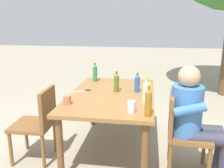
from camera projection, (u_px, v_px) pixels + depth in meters
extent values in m
plane|color=gray|center=(112.00, 149.00, 3.18)|extent=(24.00, 24.00, 0.00)
cube|color=olive|center=(112.00, 95.00, 2.99)|extent=(1.57, 1.00, 0.04)
cylinder|color=brown|center=(92.00, 103.00, 3.83)|extent=(0.07, 0.07, 0.71)
cylinder|color=brown|center=(60.00, 149.00, 2.47)|extent=(0.07, 0.07, 0.71)
cylinder|color=brown|center=(147.00, 106.00, 3.70)|extent=(0.07, 0.07, 0.71)
cylinder|color=brown|center=(144.00, 156.00, 2.35)|extent=(0.07, 0.07, 0.71)
cube|color=brown|center=(189.00, 135.00, 2.60)|extent=(0.47, 0.47, 0.04)
cube|color=brown|center=(171.00, 113.00, 2.59)|extent=(0.42, 0.07, 0.42)
cylinder|color=brown|center=(209.00, 167.00, 2.44)|extent=(0.04, 0.04, 0.41)
cylinder|color=brown|center=(204.00, 148.00, 2.80)|extent=(0.04, 0.04, 0.41)
cylinder|color=brown|center=(170.00, 162.00, 2.52)|extent=(0.04, 0.04, 0.41)
cylinder|color=brown|center=(170.00, 144.00, 2.88)|extent=(0.04, 0.04, 0.41)
cube|color=brown|center=(33.00, 125.00, 2.86)|extent=(0.45, 0.45, 0.04)
cube|color=brown|center=(48.00, 107.00, 2.78)|extent=(0.42, 0.05, 0.42)
cylinder|color=brown|center=(26.00, 134.00, 3.12)|extent=(0.04, 0.04, 0.41)
cylinder|color=brown|center=(11.00, 150.00, 2.76)|extent=(0.04, 0.04, 0.41)
cylinder|color=brown|center=(55.00, 136.00, 3.08)|extent=(0.04, 0.04, 0.41)
cylinder|color=brown|center=(43.00, 152.00, 2.71)|extent=(0.04, 0.04, 0.41)
cylinder|color=#3D70B2|center=(186.00, 110.00, 2.54)|extent=(0.32, 0.32, 0.52)
sphere|color=tan|center=(189.00, 76.00, 2.45)|extent=(0.22, 0.22, 0.22)
cylinder|color=#383847|center=(206.00, 139.00, 2.49)|extent=(0.14, 0.40, 0.14)
cylinder|color=#383847|center=(224.00, 160.00, 2.52)|extent=(0.11, 0.11, 0.45)
cylinder|color=#3D70B2|center=(190.00, 110.00, 2.34)|extent=(0.09, 0.31, 0.16)
cylinder|color=#383847|center=(202.00, 131.00, 2.66)|extent=(0.14, 0.40, 0.14)
cylinder|color=#383847|center=(220.00, 151.00, 2.69)|extent=(0.11, 0.11, 0.45)
cylinder|color=#3D70B2|center=(185.00, 97.00, 2.70)|extent=(0.09, 0.31, 0.16)
cylinder|color=white|center=(146.00, 93.00, 2.64)|extent=(0.06, 0.06, 0.21)
cone|color=white|center=(146.00, 83.00, 2.61)|extent=(0.06, 0.06, 0.03)
cylinder|color=white|center=(146.00, 80.00, 2.61)|extent=(0.03, 0.03, 0.03)
cylinder|color=yellow|center=(146.00, 78.00, 2.60)|extent=(0.03, 0.03, 0.02)
cylinder|color=#566623|center=(116.00, 84.00, 3.04)|extent=(0.06, 0.06, 0.20)
cone|color=#566623|center=(116.00, 75.00, 3.01)|extent=(0.06, 0.06, 0.03)
cylinder|color=#566623|center=(116.00, 72.00, 3.00)|extent=(0.03, 0.03, 0.03)
cylinder|color=yellow|center=(116.00, 70.00, 3.00)|extent=(0.03, 0.03, 0.02)
cylinder|color=#2D56A3|center=(137.00, 85.00, 3.03)|extent=(0.06, 0.06, 0.19)
cone|color=#2D56A3|center=(137.00, 76.00, 3.00)|extent=(0.06, 0.06, 0.03)
cylinder|color=#2D56A3|center=(137.00, 74.00, 3.00)|extent=(0.03, 0.03, 0.03)
cylinder|color=yellow|center=(137.00, 72.00, 2.99)|extent=(0.03, 0.03, 0.02)
cylinder|color=#287A38|center=(95.00, 74.00, 3.56)|extent=(0.06, 0.06, 0.21)
cone|color=#287A38|center=(95.00, 66.00, 3.53)|extent=(0.06, 0.06, 0.03)
cylinder|color=#287A38|center=(95.00, 64.00, 3.52)|extent=(0.03, 0.03, 0.03)
cylinder|color=yellow|center=(95.00, 62.00, 3.52)|extent=(0.03, 0.03, 0.02)
cylinder|color=#996019|center=(148.00, 104.00, 2.27)|extent=(0.06, 0.06, 0.23)
cone|color=#996019|center=(149.00, 91.00, 2.23)|extent=(0.06, 0.06, 0.03)
cylinder|color=#996019|center=(149.00, 87.00, 2.22)|extent=(0.03, 0.03, 0.03)
cylinder|color=yellow|center=(149.00, 84.00, 2.22)|extent=(0.03, 0.03, 0.03)
cylinder|color=silver|center=(131.00, 107.00, 2.37)|extent=(0.08, 0.08, 0.12)
cylinder|color=#BC6B47|center=(67.00, 100.00, 2.60)|extent=(0.08, 0.08, 0.09)
cube|color=silver|center=(79.00, 91.00, 3.07)|extent=(0.11, 0.17, 0.01)
cube|color=black|center=(87.00, 90.00, 3.11)|extent=(0.06, 0.08, 0.01)
cube|color=black|center=(128.00, 100.00, 4.37)|extent=(0.30, 0.19, 0.47)
cube|color=black|center=(121.00, 104.00, 4.41)|extent=(0.21, 0.06, 0.21)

